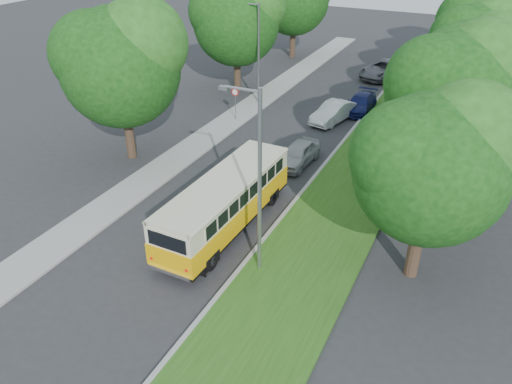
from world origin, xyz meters
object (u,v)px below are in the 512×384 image
at_px(lamppost_near, 258,179).
at_px(vintage_bus, 225,204).
at_px(lamppost_far, 257,50).
at_px(car_blue, 360,103).
at_px(car_silver, 298,154).
at_px(car_grey, 384,69).
at_px(car_white, 333,112).

distance_m(lamppost_near, vintage_bus, 4.56).
xyz_separation_m(lamppost_far, car_blue, (7.70, 1.81, -3.49)).
bearing_deg(car_silver, car_blue, 88.05).
distance_m(car_blue, car_grey, 9.14).
relative_size(lamppost_near, vintage_bus, 0.88).
bearing_deg(vintage_bus, car_white, 90.57).
xyz_separation_m(vintage_bus, car_silver, (0.54, 7.92, -0.68)).
distance_m(car_white, car_blue, 3.13).
height_order(vintage_bus, car_blue, vintage_bus).
relative_size(car_silver, car_white, 0.93).
height_order(lamppost_near, car_white, lamppost_near).
relative_size(lamppost_near, car_blue, 1.86).
xyz_separation_m(lamppost_near, vintage_bus, (-2.68, 2.13, -3.01)).
xyz_separation_m(car_white, car_grey, (0.79, 12.03, 0.07)).
xyz_separation_m(lamppost_far, car_grey, (7.30, 10.94, -3.35)).
bearing_deg(lamppost_far, car_blue, 13.21).
relative_size(car_silver, car_blue, 0.92).
xyz_separation_m(car_silver, car_blue, (0.94, 10.27, -0.05)).
bearing_deg(car_white, lamppost_near, -68.82).
distance_m(lamppost_far, car_silver, 11.36).
xyz_separation_m(car_white, car_blue, (1.19, 2.90, -0.07)).
bearing_deg(car_white, car_blue, 81.00).
height_order(car_white, car_grey, car_grey).
relative_size(vintage_bus, car_white, 2.16).
height_order(lamppost_far, car_white, lamppost_far).
relative_size(lamppost_far, car_white, 1.78).
bearing_deg(vintage_bus, car_grey, 89.38).
bearing_deg(car_blue, car_white, -111.90).
bearing_deg(lamppost_far, lamppost_near, -64.29).
height_order(lamppost_near, lamppost_far, lamppost_near).
bearing_deg(car_grey, car_blue, -70.38).
height_order(car_white, car_blue, car_white).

